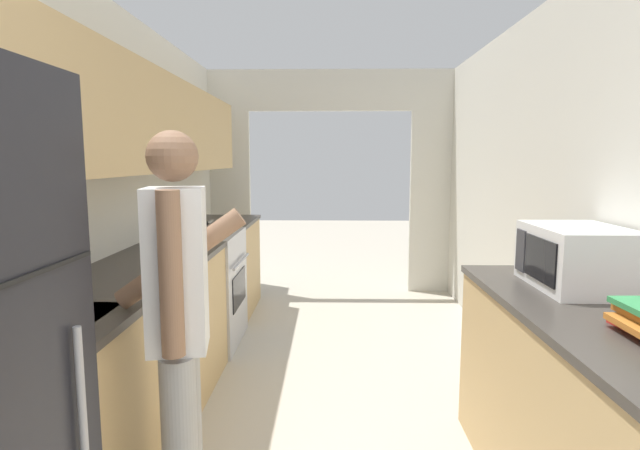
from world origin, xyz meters
The scene contains 8 objects.
wall_left centered at (-1.31, 2.40, 1.46)m, with size 0.38×7.62×2.50m.
wall_right centered at (1.39, 2.01, 1.25)m, with size 0.06×7.62×2.50m.
wall_far_with_doorway centered at (0.00, 5.25, 1.46)m, with size 3.12×0.06×2.50m.
counter_left centered at (-1.06, 2.80, 0.46)m, with size 0.62×3.98×0.92m.
range_oven centered at (-1.05, 3.54, 0.47)m, with size 0.66×0.79×1.06m.
person centered at (-0.56, 1.36, 0.86)m, with size 0.52×0.42×1.61m.
microwave centered at (1.15, 1.86, 1.06)m, with size 0.39×0.53×0.29m.
knife centered at (-1.14, 4.20, 0.93)m, with size 0.07×0.35×0.02m.
Camera 1 is at (0.01, -0.42, 1.51)m, focal length 28.00 mm.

